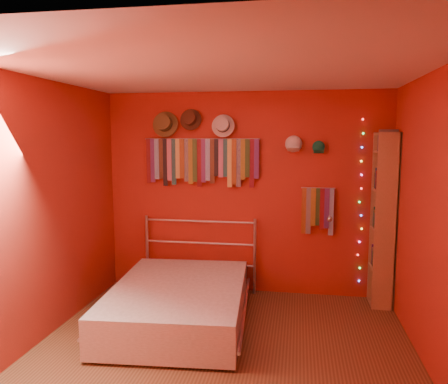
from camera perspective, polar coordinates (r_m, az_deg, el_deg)
The scene contains 16 objects.
ground at distance 4.15m, azimuth -0.52°, elevation -20.79°, with size 3.50×3.50×0.00m, color brown.
back_wall at distance 5.44m, azimuth 2.76°, elevation -0.17°, with size 3.50×0.02×2.50m, color #A4231A.
right_wall at distance 3.83m, azimuth 26.24°, elevation -4.04°, with size 0.02×3.50×2.50m, color #A4231A.
left_wall at distance 4.39m, azimuth -23.66°, elevation -2.56°, with size 0.02×3.50×2.50m, color #A4231A.
ceiling at distance 3.71m, azimuth -0.56°, elevation 15.77°, with size 3.50×3.50×0.02m, color white.
tie_rack at distance 5.43m, azimuth -3.03°, elevation 4.24°, with size 1.45×0.03×0.60m.
small_tie_rack at distance 5.36m, azimuth 12.12°, elevation -2.13°, with size 0.40×0.03×0.58m.
fedora_olive at distance 5.51m, azimuth -7.80°, elevation 8.87°, with size 0.32×0.18×0.32m.
fedora_brown at distance 5.43m, azimuth -4.46°, elevation 9.50°, with size 0.27×0.14×0.26m.
fedora_white at distance 5.34m, azimuth -0.19°, elevation 8.74°, with size 0.28×0.15×0.28m.
cap_white at distance 5.30m, azimuth 9.07°, elevation 6.20°, with size 0.19×0.24×0.19m.
cap_green at distance 5.31m, azimuth 12.24°, elevation 5.75°, with size 0.16×0.20×0.16m.
fairy_lights at distance 5.42m, azimuth 17.43°, elevation -1.25°, with size 0.06×0.02×1.96m.
reading_lamp at distance 5.24m, azimuth 13.60°, elevation -3.39°, with size 0.06×0.28×0.08m.
bookshelf at distance 5.31m, azimuth 20.50°, elevation -3.34°, with size 0.25×0.34×2.00m.
bed at distance 4.76m, azimuth -5.92°, elevation -14.12°, with size 1.56×2.01×0.95m.
Camera 1 is at (0.66, -3.60, 1.95)m, focal length 35.00 mm.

